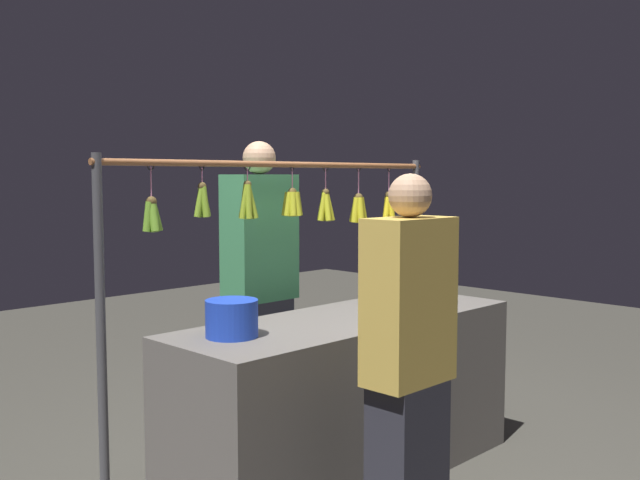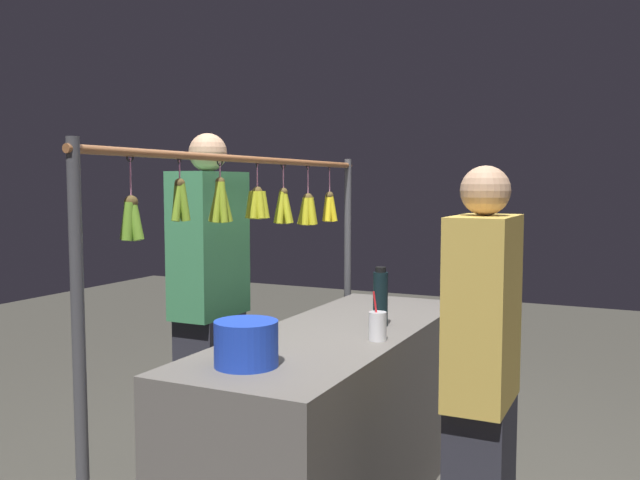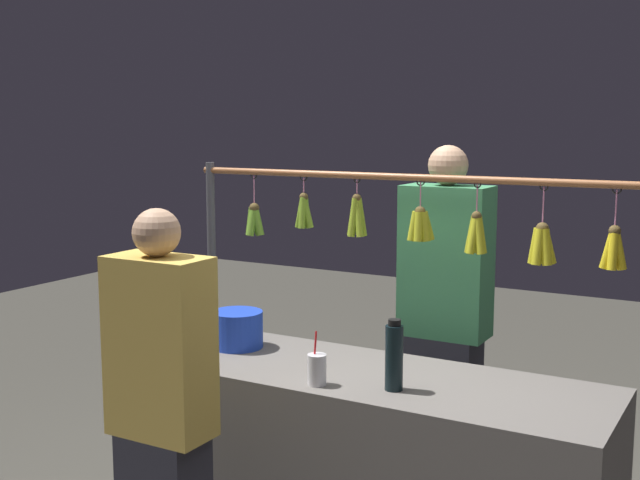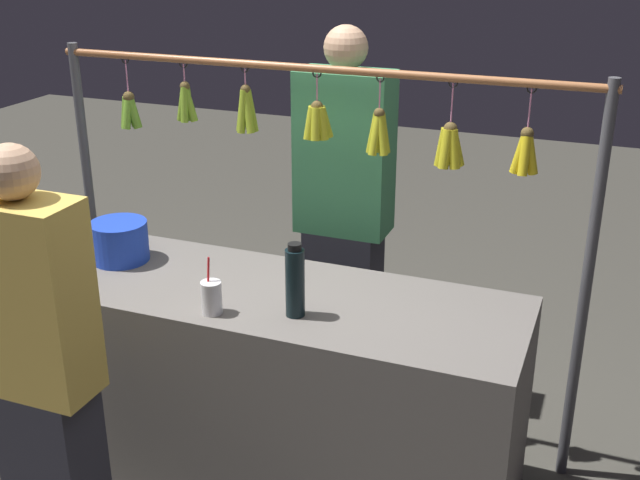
% 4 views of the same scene
% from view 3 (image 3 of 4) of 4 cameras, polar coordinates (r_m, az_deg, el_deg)
% --- Properties ---
extents(market_counter, '(1.99, 0.68, 0.84)m').
position_cam_3_polar(market_counter, '(3.57, 3.43, -15.73)').
color(market_counter, '#66605B').
rests_on(market_counter, ground).
extents(display_rack, '(2.34, 0.13, 1.66)m').
position_cam_3_polar(display_rack, '(3.71, 6.89, -2.04)').
color(display_rack, '#4C4C51').
rests_on(display_rack, ground).
extents(water_bottle, '(0.07, 0.07, 0.28)m').
position_cam_3_polar(water_bottle, '(3.19, 5.20, -8.10)').
color(water_bottle, black).
rests_on(water_bottle, market_counter).
extents(blue_bucket, '(0.24, 0.24, 0.17)m').
position_cam_3_polar(blue_bucket, '(3.79, -5.81, -6.22)').
color(blue_bucket, blue).
rests_on(blue_bucket, market_counter).
extents(drink_cup, '(0.08, 0.08, 0.21)m').
position_cam_3_polar(drink_cup, '(3.25, -0.22, -9.03)').
color(drink_cup, silver).
rests_on(drink_cup, market_counter).
extents(vendor_person, '(0.42, 0.23, 1.76)m').
position_cam_3_polar(vendor_person, '(4.05, 8.69, -6.14)').
color(vendor_person, '#2D2D38').
rests_on(vendor_person, ground).
extents(customer_person, '(0.37, 0.20, 1.57)m').
position_cam_3_polar(customer_person, '(3.09, -10.96, -12.65)').
color(customer_person, '#2D2D38').
rests_on(customer_person, ground).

